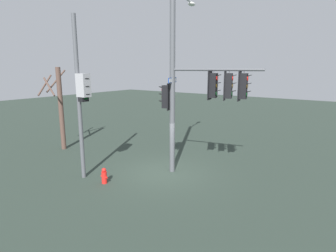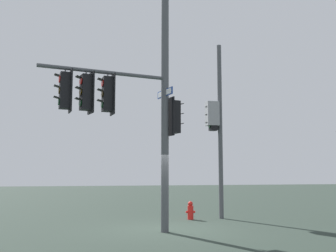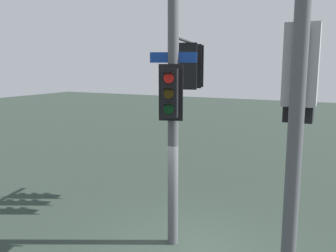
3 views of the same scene
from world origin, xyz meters
name	(u,v)px [view 2 (image 2 of 3)]	position (x,y,z in m)	size (l,w,h in m)	color
ground_plane	(169,230)	(0.00, 0.00, 0.00)	(80.00, 80.00, 0.00)	#29352D
main_signal_pole_assembly	(139,89)	(-1.14, -0.80, 4.60)	(4.93, 3.56, 8.94)	#4C4F54
secondary_pole_assembly	(216,122)	(2.56, 2.67, 4.07)	(0.73, 0.44, 7.44)	#4C4F54
fire_hydrant_fallback	(190,211)	(1.40, 2.59, 0.34)	(0.38, 0.24, 0.73)	red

